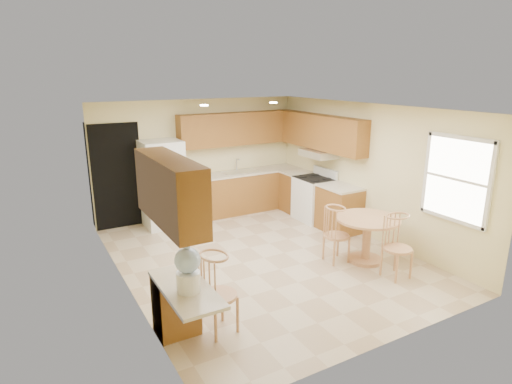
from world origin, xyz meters
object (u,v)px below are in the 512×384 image
refrigerator (163,184)px  stove (314,198)px  chair_table_b (403,243)px  chair_desk (222,289)px  water_crock (188,269)px  dining_table (367,233)px  chair_table_a (341,230)px

refrigerator → stove: 3.15m
chair_table_b → chair_desk: (-2.95, 0.03, 0.02)m
chair_table_b → chair_desk: size_ratio=0.97×
stove → chair_table_b: bearing=-100.4°
chair_desk → water_crock: (-0.45, -0.14, 0.42)m
chair_desk → refrigerator: bearing=161.5°
dining_table → refrigerator: bearing=125.1°
dining_table → chair_desk: bearing=-166.4°
refrigerator → chair_table_b: bearing=-60.1°
refrigerator → stove: refrigerator is taller
stove → refrigerator: bearing=157.0°
chair_table_a → chair_desk: (-2.53, -0.88, 0.04)m
dining_table → water_crock: 3.55m
refrigerator → dining_table: size_ratio=1.70×
chair_table_b → refrigerator: bearing=-60.1°
refrigerator → chair_table_a: bearing=-58.8°
stove → chair_table_b: stove is taller
chair_table_a → chair_table_b: chair_table_b is taller
refrigerator → water_crock: 4.33m
chair_table_a → chair_table_b: (0.42, -0.90, 0.02)m
dining_table → chair_desk: chair_desk is taller
refrigerator → chair_table_b: size_ratio=1.80×
chair_table_b → water_crock: (-3.40, -0.11, 0.44)m
dining_table → chair_table_a: 0.46m
refrigerator → chair_desk: refrigerator is taller
refrigerator → chair_desk: bearing=-98.4°
chair_table_a → water_crock: (-2.98, -1.01, 0.46)m
dining_table → chair_table_b: chair_table_b is taller
refrigerator → chair_table_a: (1.93, -3.18, -0.30)m
chair_table_a → chair_desk: 2.67m
dining_table → chair_desk: (-2.95, -0.72, 0.11)m
refrigerator → stove: size_ratio=1.60×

